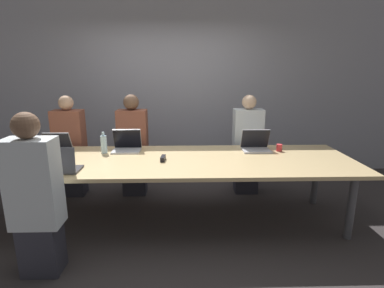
{
  "coord_description": "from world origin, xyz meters",
  "views": [
    {
      "loc": [
        0.22,
        -3.23,
        1.74
      ],
      "look_at": [
        0.31,
        0.1,
        0.91
      ],
      "focal_mm": 28.0,
      "sensor_mm": 36.0,
      "label": 1
    }
  ],
  "objects": [
    {
      "name": "person_far_left",
      "position": [
        -1.35,
        0.81,
        0.68
      ],
      "size": [
        0.4,
        0.24,
        1.4
      ],
      "color": "#2D2D38",
      "rests_on": "ground_plane"
    },
    {
      "name": "person_far_midleft",
      "position": [
        -0.49,
        0.82,
        0.69
      ],
      "size": [
        0.4,
        0.24,
        1.42
      ],
      "color": "#2D2D38",
      "rests_on": "ground_plane"
    },
    {
      "name": "ground_plane",
      "position": [
        0.0,
        0.0,
        0.0
      ],
      "size": [
        24.0,
        24.0,
        0.0
      ],
      "primitive_type": "plane",
      "color": "#383333"
    },
    {
      "name": "cup_near_left",
      "position": [
        -1.25,
        -0.32,
        0.8
      ],
      "size": [
        0.09,
        0.09,
        0.09
      ],
      "color": "white",
      "rests_on": "conference_table"
    },
    {
      "name": "stapler",
      "position": [
        -0.01,
        -0.05,
        0.78
      ],
      "size": [
        0.05,
        0.15,
        0.05
      ],
      "rotation": [
        0.0,
        0.0,
        -0.07
      ],
      "color": "black",
      "rests_on": "conference_table"
    },
    {
      "name": "conference_table",
      "position": [
        0.0,
        0.0,
        0.71
      ],
      "size": [
        4.26,
        1.22,
        0.76
      ],
      "color": "#D6B77F",
      "rests_on": "ground_plane"
    },
    {
      "name": "cup_far_right",
      "position": [
        1.4,
        0.31,
        0.8
      ],
      "size": [
        0.07,
        0.07,
        0.09
      ],
      "color": "red",
      "rests_on": "conference_table"
    },
    {
      "name": "laptop_far_left",
      "position": [
        -1.34,
        0.36,
        0.83
      ],
      "size": [
        0.32,
        0.25,
        0.24
      ],
      "color": "#B7B7BC",
      "rests_on": "conference_table"
    },
    {
      "name": "laptop_far_right",
      "position": [
        1.11,
        0.36,
        0.83
      ],
      "size": [
        0.35,
        0.27,
        0.26
      ],
      "color": "silver",
      "rests_on": "conference_table"
    },
    {
      "name": "laptop_near_left",
      "position": [
        -1.0,
        -0.42,
        0.83
      ],
      "size": [
        0.36,
        0.26,
        0.27
      ],
      "rotation": [
        0.0,
        0.0,
        3.14
      ],
      "color": "#333338",
      "rests_on": "conference_table"
    },
    {
      "name": "bottle_far_midleft",
      "position": [
        -0.74,
        0.28,
        0.87
      ],
      "size": [
        0.07,
        0.07,
        0.26
      ],
      "color": "#ADD1E0",
      "rests_on": "conference_table"
    },
    {
      "name": "curtain_wall",
      "position": [
        0.0,
        1.83,
        1.4
      ],
      "size": [
        12.0,
        0.06,
        2.8
      ],
      "color": "#9999A3",
      "rests_on": "ground_plane"
    },
    {
      "name": "person_far_right",
      "position": [
        1.11,
        0.84,
        0.68
      ],
      "size": [
        0.4,
        0.24,
        1.4
      ],
      "color": "#2D2D38",
      "rests_on": "ground_plane"
    },
    {
      "name": "laptop_far_midleft",
      "position": [
        -0.49,
        0.38,
        0.83
      ],
      "size": [
        0.34,
        0.27,
        0.27
      ],
      "color": "silver",
      "rests_on": "conference_table"
    },
    {
      "name": "person_near_left",
      "position": [
        -1.02,
        -0.89,
        0.69
      ],
      "size": [
        0.4,
        0.24,
        1.42
      ],
      "rotation": [
        0.0,
        0.0,
        3.14
      ],
      "color": "#2D2D38",
      "rests_on": "ground_plane"
    }
  ]
}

